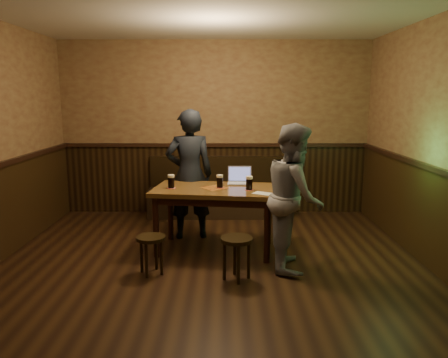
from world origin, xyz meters
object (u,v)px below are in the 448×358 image
object	(u,v)px
bench	(217,197)
person_suit	(189,174)
stool_left	(151,244)
person_grey	(294,197)
pub_table	(215,196)
pint_right	(249,183)
pint_left	(171,181)
laptop	(240,179)
pint_mid	(220,181)
stool_right	(237,246)

from	to	relation	value
bench	person_suit	xyz separation A→B (m)	(-0.36, -1.12, 0.57)
stool_left	person_grey	size ratio (longest dim) A/B	0.26
pub_table	pint_right	distance (m)	0.47
person_suit	stool_left	bearing A→B (deg)	65.80
pint_left	laptop	xyz separation A→B (m)	(0.85, 0.30, -0.03)
bench	pint_right	size ratio (longest dim) A/B	12.93
person_grey	pint_mid	bearing A→B (deg)	60.87
pub_table	person_suit	xyz separation A→B (m)	(-0.36, 0.52, 0.18)
bench	pub_table	bearing A→B (deg)	-90.00
person_grey	bench	bearing A→B (deg)	26.77
bench	stool_right	size ratio (longest dim) A/B	4.78
bench	stool_left	world-z (taller)	bench
pint_mid	pint_right	world-z (taller)	pint_right
bench	stool_right	world-z (taller)	bench
person_grey	pub_table	bearing A→B (deg)	63.19
pint_mid	person_grey	xyz separation A→B (m)	(0.84, -0.56, -0.07)
pub_table	person_grey	xyz separation A→B (m)	(0.90, -0.54, 0.12)
bench	pint_mid	size ratio (longest dim) A/B	13.46
stool_right	laptop	world-z (taller)	laptop
laptop	person_suit	world-z (taller)	person_suit
pint_left	pint_right	xyz separation A→B (m)	(0.95, -0.10, 0.00)
bench	person_suit	bearing A→B (deg)	-107.64
pint_left	pint_right	size ratio (longest dim) A/B	0.99
stool_right	person_grey	world-z (taller)	person_grey
pub_table	pint_right	world-z (taller)	pint_right
laptop	person_suit	bearing A→B (deg)	162.02
pint_left	person_suit	size ratio (longest dim) A/B	0.10
stool_right	person_suit	size ratio (longest dim) A/B	0.26
laptop	pint_right	bearing A→B (deg)	-74.29
stool_right	person_grey	distance (m)	0.87
pub_table	stool_left	world-z (taller)	pub_table
stool_left	pint_right	xyz separation A→B (m)	(1.09, 0.64, 0.55)
pint_right	person_grey	distance (m)	0.65
stool_left	person_grey	bearing A→B (deg)	7.66
pint_mid	pub_table	bearing A→B (deg)	-170.19
pint_right	person_grey	size ratio (longest dim) A/B	0.10
stool_left	laptop	distance (m)	1.53
pint_left	pint_mid	bearing A→B (deg)	2.40
pub_table	stool_left	distance (m)	1.08
pint_right	stool_left	bearing A→B (deg)	-149.62
pub_table	pint_left	size ratio (longest dim) A/B	9.42
stool_right	laptop	bearing A→B (deg)	86.78
pint_right	laptop	bearing A→B (deg)	104.23
pub_table	stool_right	distance (m)	0.99
stool_right	person_suit	bearing A→B (deg)	112.95
pint_left	person_suit	xyz separation A→B (m)	(0.18, 0.54, -0.01)
stool_left	stool_right	xyz separation A→B (m)	(0.93, -0.15, 0.03)
pub_table	laptop	distance (m)	0.46
bench	pint_right	world-z (taller)	pint_right
bench	stool_left	bearing A→B (deg)	-105.77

